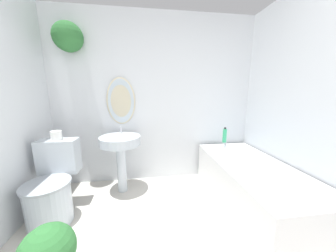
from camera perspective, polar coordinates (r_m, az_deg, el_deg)
name	(u,v)px	position (r m, az deg, el deg)	size (l,w,h in m)	color
wall_back	(148,96)	(2.48, -6.69, 10.13)	(2.97, 0.35, 2.40)	silver
wall_right	(324,106)	(2.10, 42.80, 5.03)	(0.06, 2.37, 2.40)	silver
toilet	(52,188)	(2.24, -34.56, -16.91)	(0.44, 0.62, 0.80)	silver
pedestal_sink	(121,148)	(2.30, -15.79, -7.03)	(0.52, 0.52, 0.87)	silver
bathtub	(251,185)	(2.27, 26.39, -17.36)	(0.74, 1.57, 0.60)	silver
shampoo_bottle	(225,135)	(2.59, 18.64, -3.02)	(0.06, 0.06, 0.22)	#38B275
toilet_paper_roll	(56,135)	(2.25, -33.61, -2.67)	(0.11, 0.11, 0.10)	white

